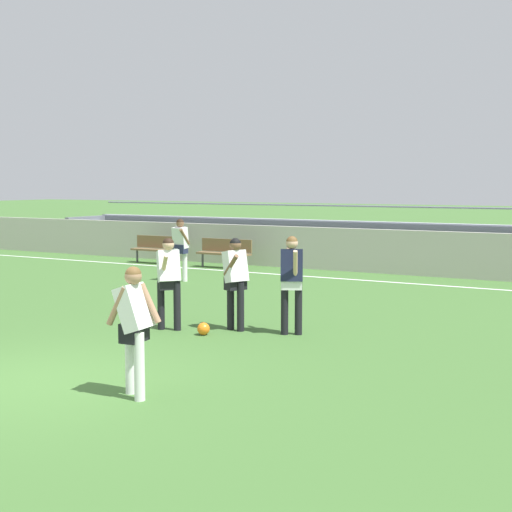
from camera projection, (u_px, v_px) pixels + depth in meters
ground_plane at (32, 382)px, 9.43m from camera, size 160.00×160.00×0.00m
field_line_sideline at (352, 279)px, 19.50m from camera, size 44.00×0.12×0.01m
sideline_wall at (374, 251)px, 20.92m from camera, size 48.00×0.16×1.29m
bleacher_stand at (388, 242)px, 23.03m from camera, size 25.63×2.69×1.86m
bench_far_left at (225, 250)px, 22.15m from camera, size 1.80×0.40×0.90m
bench_centre_sideline at (157, 247)px, 23.40m from camera, size 1.80×0.40×0.90m
player_white_overlapping at (169, 275)px, 12.71m from camera, size 0.52×0.73×1.66m
player_white_challenging at (235, 276)px, 12.67m from camera, size 0.47×0.64×1.66m
player_dark_wide_left at (292, 276)px, 12.31m from camera, size 0.47×0.56×1.72m
player_white_on_ball at (134, 320)px, 8.69m from camera, size 0.54×0.44×1.62m
player_white_pressing_high at (180, 244)px, 18.99m from camera, size 0.46×0.52×1.69m
soccer_ball at (204, 329)px, 12.36m from camera, size 0.22×0.22×0.22m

